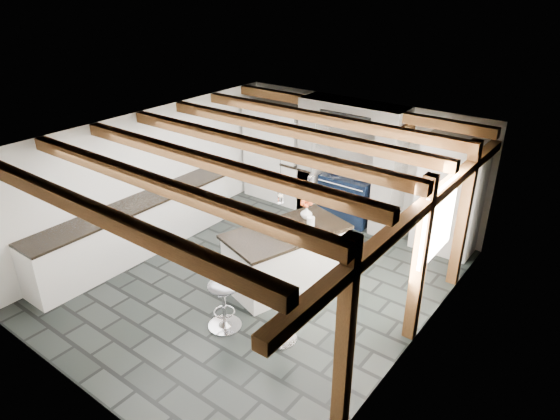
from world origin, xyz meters
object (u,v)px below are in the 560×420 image
Objects in this scene: bar_stool_far at (224,294)px; bar_stool_near at (280,307)px; range_cooker at (348,197)px; kitchen_island at (287,256)px.

bar_stool_near is at bearing 29.32° from bar_stool_far.
kitchen_island reaches higher than range_cooker.
kitchen_island is at bearing 114.57° from bar_stool_near.
kitchen_island is 1.37m from bar_stool_far.
bar_stool_far reaches higher than bar_stool_near.
range_cooker is 3.84m from bar_stool_far.
range_cooker reaches higher than bar_stool_far.
bar_stool_far is at bearing -73.36° from kitchen_island.
range_cooker is 1.19× the size of bar_stool_near.
range_cooker is 2.48m from kitchen_island.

